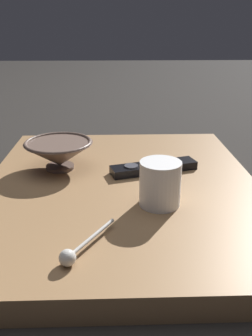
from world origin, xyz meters
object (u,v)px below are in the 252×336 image
Objects in this scene: tv_remote_near at (154,167)px; cereal_bowl at (59,153)px; teaspoon at (73,253)px; coffee_mug at (160,184)px.

cereal_bowl is at bearing 83.87° from tv_remote_near.
teaspoon is at bearing -169.04° from cereal_bowl.
tv_remote_near is at bearing -96.13° from cereal_bowl.
teaspoon reaches higher than tv_remote_near.
tv_remote_near is at bearing -2.36° from coffee_mug.
cereal_bowl reaches higher than tv_remote_near.
tv_remote_near is (-0.02, -0.21, -0.03)m from cereal_bowl.
teaspoon is (-0.16, 0.14, -0.03)m from coffee_mug.
cereal_bowl is at bearing 49.11° from coffee_mug.
coffee_mug is at bearing -40.95° from teaspoon.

